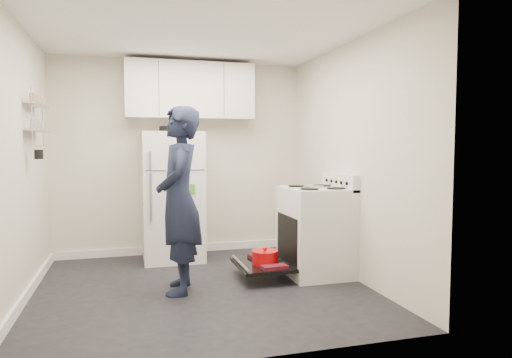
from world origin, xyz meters
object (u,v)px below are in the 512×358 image
object	(u,v)px
electric_range	(315,232)
open_oven_door	(264,261)
person	(179,200)
refrigerator	(173,196)

from	to	relation	value
electric_range	open_oven_door	xyz separation A→B (m)	(-0.58, -0.01, -0.28)
person	refrigerator	bearing A→B (deg)	-174.24
open_oven_door	refrigerator	distance (m)	1.52
electric_range	open_oven_door	distance (m)	0.65
electric_range	refrigerator	bearing A→B (deg)	142.23
refrigerator	person	world-z (taller)	person
open_oven_door	person	xyz separation A→B (m)	(-0.90, -0.18, 0.70)
electric_range	person	size ratio (longest dim) A/B	0.62
open_oven_door	person	world-z (taller)	person
open_oven_door	refrigerator	bearing A→B (deg)	126.88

